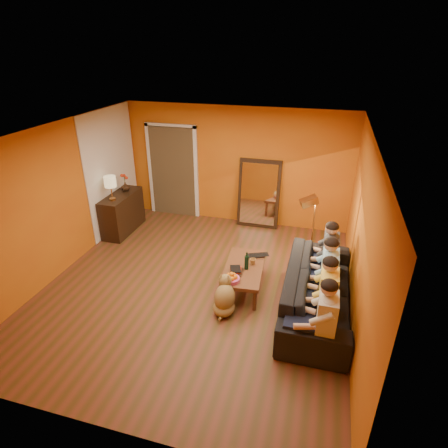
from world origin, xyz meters
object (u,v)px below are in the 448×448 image
(laptop, at_px, (259,257))
(person_mid_right, at_px, (328,274))
(table_lamp, at_px, (111,188))
(dog, at_px, (225,295))
(coffee_table, at_px, (244,277))
(tumbler, at_px, (253,262))
(person_mid_left, at_px, (327,295))
(person_far_left, at_px, (326,321))
(mirror_frame, at_px, (259,194))
(sideboard, at_px, (122,213))
(wine_bottle, at_px, (247,261))
(floor_lamp, at_px, (312,237))
(person_far_right, at_px, (329,256))
(sofa, at_px, (317,290))
(vase, at_px, (125,187))

(laptop, bearing_deg, person_mid_right, -46.41)
(table_lamp, xyz_separation_m, dog, (2.89, -1.76, -0.80))
(coffee_table, relative_size, tumbler, 11.74)
(laptop, bearing_deg, coffee_table, -140.80)
(person_mid_left, bearing_deg, person_far_left, -90.00)
(mirror_frame, height_order, sideboard, mirror_frame)
(person_mid_right, relative_size, wine_bottle, 3.94)
(coffee_table, relative_size, floor_lamp, 0.85)
(sideboard, height_order, floor_lamp, floor_lamp)
(sideboard, relative_size, coffee_table, 0.97)
(person_far_left, bearing_deg, person_far_right, 90.00)
(person_mid_right, bearing_deg, sofa, -142.43)
(sofa, xyz_separation_m, vase, (-4.24, 1.86, 0.58))
(mirror_frame, height_order, dog, mirror_frame)
(person_far_left, bearing_deg, sideboard, 149.12)
(tumbler, bearing_deg, vase, 154.45)
(sideboard, xyz_separation_m, person_far_left, (4.37, -2.61, 0.18))
(dog, height_order, person_mid_right, person_mid_right)
(table_lamp, relative_size, person_mid_left, 0.42)
(mirror_frame, bearing_deg, coffee_table, -84.45)
(wine_bottle, bearing_deg, vase, 151.45)
(table_lamp, relative_size, person_far_right, 0.42)
(wine_bottle, relative_size, laptop, 0.84)
(sofa, height_order, tumbler, sofa)
(sofa, distance_m, coffee_table, 1.24)
(coffee_table, bearing_deg, mirror_frame, 90.89)
(dog, xyz_separation_m, person_far_left, (1.48, -0.55, 0.30))
(dog, bearing_deg, wine_bottle, 74.93)
(person_far_right, distance_m, tumbler, 1.26)
(person_far_left, xyz_separation_m, person_mid_right, (0.00, 1.10, 0.00))
(person_far_left, height_order, vase, person_far_left)
(sofa, xyz_separation_m, dog, (-1.35, -0.45, -0.05))
(person_mid_left, xyz_separation_m, person_far_right, (0.00, 1.10, 0.00))
(wine_bottle, xyz_separation_m, laptop, (0.13, 0.40, -0.14))
(sofa, xyz_separation_m, person_mid_right, (0.13, 0.10, 0.25))
(person_mid_right, xyz_separation_m, wine_bottle, (-1.29, 0.09, -0.03))
(table_lamp, relative_size, tumbler, 4.91)
(floor_lamp, bearing_deg, vase, 148.41)
(mirror_frame, height_order, person_far_left, mirror_frame)
(floor_lamp, height_order, vase, floor_lamp)
(table_lamp, bearing_deg, dog, -31.39)
(coffee_table, distance_m, floor_lamp, 1.39)
(sideboard, height_order, laptop, sideboard)
(coffee_table, relative_size, vase, 6.43)
(mirror_frame, distance_m, floor_lamp, 2.09)
(person_mid_left, xyz_separation_m, tumbler, (-1.22, 0.81, -0.14))
(person_mid_right, bearing_deg, sideboard, 160.89)
(dog, relative_size, person_mid_right, 0.51)
(table_lamp, bearing_deg, person_far_left, -27.90)
(sofa, distance_m, floor_lamp, 1.11)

